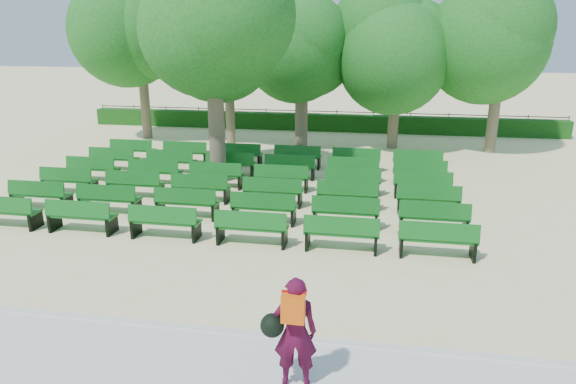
# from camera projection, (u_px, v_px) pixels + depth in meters

# --- Properties ---
(ground) EXTENTS (120.00, 120.00, 0.00)m
(ground) POSITION_uv_depth(u_px,v_px,m) (264.00, 216.00, 15.31)
(ground) COLOR beige
(paving) EXTENTS (30.00, 2.20, 0.06)m
(paving) POSITION_uv_depth(u_px,v_px,m) (167.00, 368.00, 8.34)
(paving) COLOR silver
(paving) RESTS_ON ground
(curb) EXTENTS (30.00, 0.12, 0.10)m
(curb) POSITION_uv_depth(u_px,v_px,m) (191.00, 328.00, 9.42)
(curb) COLOR silver
(curb) RESTS_ON ground
(hedge) EXTENTS (26.00, 0.70, 0.90)m
(hedge) POSITION_uv_depth(u_px,v_px,m) (318.00, 122.00, 28.34)
(hedge) COLOR #154A13
(hedge) RESTS_ON ground
(fence) EXTENTS (26.00, 0.10, 1.02)m
(fence) POSITION_uv_depth(u_px,v_px,m) (319.00, 129.00, 28.85)
(fence) COLOR black
(fence) RESTS_ON ground
(tree_line) EXTENTS (21.80, 6.80, 7.04)m
(tree_line) POSITION_uv_depth(u_px,v_px,m) (308.00, 145.00, 24.71)
(tree_line) COLOR #1D681F
(tree_line) RESTS_ON ground
(bench_array) EXTENTS (1.89, 0.67, 1.18)m
(bench_array) POSITION_uv_depth(u_px,v_px,m) (245.00, 193.00, 17.18)
(bench_array) COLOR #105E1A
(bench_array) RESTS_ON ground
(tree_among) EXTENTS (5.24, 5.24, 7.31)m
(tree_among) POSITION_uv_depth(u_px,v_px,m) (213.00, 42.00, 17.38)
(tree_among) COLOR brown
(tree_among) RESTS_ON ground
(person) EXTENTS (0.87, 0.55, 1.81)m
(person) POSITION_uv_depth(u_px,v_px,m) (293.00, 331.00, 7.65)
(person) COLOR #410923
(person) RESTS_ON ground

